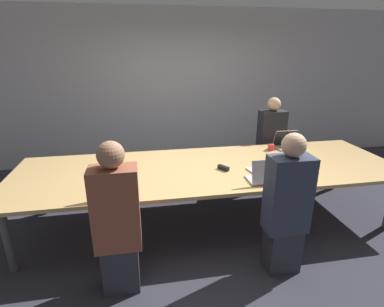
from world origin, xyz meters
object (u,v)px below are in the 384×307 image
stapler (223,168)px  person_near_left (117,222)px  person_near_midright (287,207)px  laptop_far_right (286,143)px  laptop_near_left (111,188)px  cup_far_right (271,147)px  laptop_near_midright (265,176)px  person_far_right (271,143)px

stapler → person_near_left: bearing=-178.8°
person_near_midright → laptop_far_right: (0.74, 1.51, 0.13)m
laptop_near_left → person_near_left: person_near_left is taller
laptop_near_left → cup_far_right: size_ratio=3.71×
stapler → laptop_near_left: bearing=165.4°
laptop_near_midright → laptop_near_left: bearing=1.2°
laptop_near_midright → person_near_left: bearing=15.8°
person_near_midright → stapler: size_ratio=9.52×
cup_far_right → stapler: 1.04m
person_near_midright → stapler: 0.94m
laptop_near_left → laptop_far_right: bearing=-155.1°
laptop_near_left → person_far_right: bearing=-146.5°
person_near_left → laptop_far_right: size_ratio=4.32×
laptop_far_right → laptop_near_left: bearing=-155.1°
person_far_right → stapler: size_ratio=9.43×
person_near_left → person_near_midright: bearing=179.4°
laptop_near_midright → person_far_right: bearing=-116.5°
person_far_right → person_near_left: bearing=-139.5°
laptop_near_midright → stapler: size_ratio=2.26×
laptop_near_left → stapler: 1.33m
person_near_midright → stapler: (-0.38, 0.86, 0.08)m
cup_far_right → stapler: cup_far_right is taller
person_near_midright → cup_far_right: 1.52m
person_near_midright → laptop_far_right: size_ratio=4.30×
person_near_left → stapler: size_ratio=9.56×
laptop_near_midright → stapler: laptop_near_midright is taller
laptop_far_right → person_far_right: (-0.02, 0.46, -0.14)m
laptop_near_left → person_far_right: (2.35, 1.56, -0.15)m
laptop_near_midright → person_near_midright: bearing=94.8°
laptop_near_left → person_far_right: size_ratio=0.23×
stapler → laptop_far_right: bearing=-4.1°
laptop_near_midright → person_far_right: size_ratio=0.24×
person_near_left → person_far_right: 3.01m
person_near_midright → laptop_far_right: bearing=-116.1°
person_far_right → laptop_near_midright: bearing=-116.5°
laptop_near_left → person_near_midright: bearing=165.7°
laptop_near_left → laptop_near_midright: (1.59, 0.03, -0.00)m
laptop_near_left → cup_far_right: 2.35m
laptop_near_midright → cup_far_right: 1.12m
person_near_midright → person_far_right: size_ratio=1.01×
laptop_near_left → person_far_right: 2.82m
person_near_midright → cup_far_right: size_ratio=16.06×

